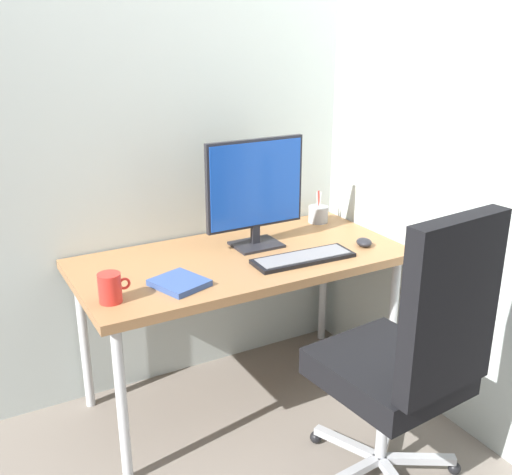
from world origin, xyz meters
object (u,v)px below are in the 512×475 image
at_px(coffee_mug, 110,288).
at_px(monitor, 255,189).
at_px(keyboard, 303,258).
at_px(notebook, 179,283).
at_px(pen_holder, 318,214).
at_px(office_chair, 410,354).
at_px(mouse, 364,242).

bearing_deg(coffee_mug, monitor, 19.30).
distance_m(keyboard, notebook, 0.56).
xyz_separation_m(pen_holder, notebook, (-0.91, -0.39, -0.03)).
height_order(office_chair, pen_holder, office_chair).
xyz_separation_m(notebook, coffee_mug, (-0.27, -0.01, 0.04)).
height_order(mouse, coffee_mug, coffee_mug).
height_order(keyboard, pen_holder, pen_holder).
relative_size(office_chair, notebook, 5.82).
bearing_deg(mouse, pen_holder, 105.03).
height_order(office_chair, monitor, monitor).
bearing_deg(monitor, coffee_mug, -160.70).
bearing_deg(keyboard, monitor, 109.23).
relative_size(keyboard, mouse, 5.30).
bearing_deg(mouse, office_chair, -97.83).
xyz_separation_m(mouse, notebook, (-0.89, 0.00, -0.01)).
height_order(office_chair, mouse, office_chair).
bearing_deg(monitor, office_chair, -82.48).
bearing_deg(coffee_mug, notebook, 2.57).
bearing_deg(pen_holder, keyboard, -131.28).
height_order(office_chair, coffee_mug, office_chair).
distance_m(monitor, mouse, 0.55).
relative_size(keyboard, notebook, 2.35).
bearing_deg(pen_holder, monitor, -162.19).
xyz_separation_m(keyboard, notebook, (-0.56, 0.01, 0.00)).
distance_m(monitor, pen_holder, 0.51).
distance_m(keyboard, coffee_mug, 0.83).
relative_size(keyboard, coffee_mug, 3.78).
bearing_deg(pen_holder, mouse, -92.35).
bearing_deg(notebook, pen_holder, 4.51).
height_order(keyboard, coffee_mug, coffee_mug).
bearing_deg(office_chair, keyboard, 92.56).
height_order(monitor, notebook, monitor).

